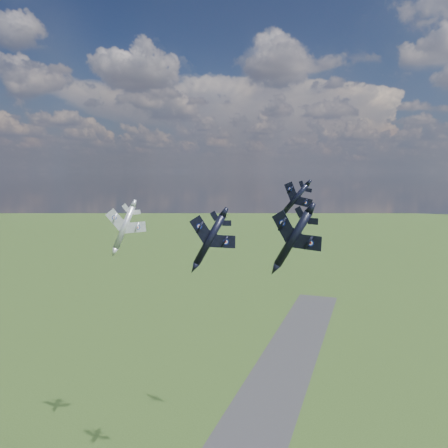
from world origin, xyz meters
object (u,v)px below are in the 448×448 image
(jet_left_silver, at_px, (124,227))
(jet_lead_navy, at_px, (210,240))
(jet_high_navy, at_px, (295,199))
(jet_right_navy, at_px, (293,239))

(jet_left_silver, bearing_deg, jet_lead_navy, -47.21)
(jet_lead_navy, xyz_separation_m, jet_left_silver, (-27.95, 12.39, -0.16))
(jet_high_navy, xyz_separation_m, jet_left_silver, (-40.53, -14.57, -7.13))
(jet_right_navy, xyz_separation_m, jet_high_navy, (-7.78, 44.91, 3.16))
(jet_lead_navy, relative_size, jet_left_silver, 1.00)
(jet_high_navy, relative_size, jet_left_silver, 0.82)
(jet_lead_navy, height_order, jet_right_navy, jet_right_navy)
(jet_right_navy, height_order, jet_left_silver, jet_right_navy)
(jet_right_navy, bearing_deg, jet_lead_navy, 151.44)
(jet_right_navy, height_order, jet_high_navy, jet_high_navy)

